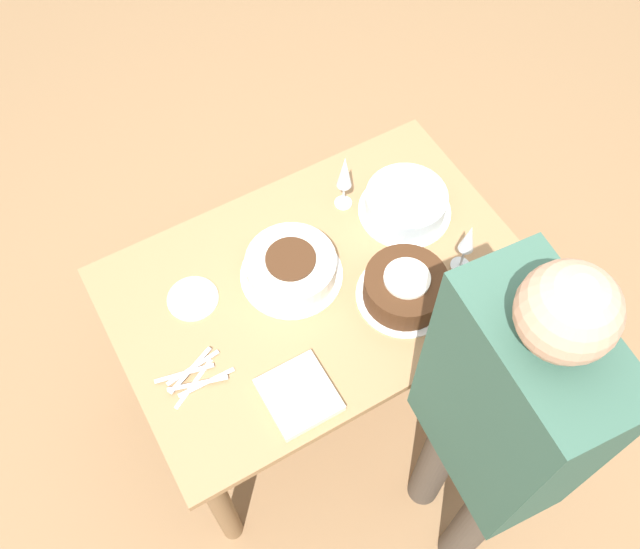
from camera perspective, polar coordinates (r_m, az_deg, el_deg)
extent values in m
plane|color=#8E6B47|center=(2.85, 0.00, -8.45)|extent=(12.00, 12.00, 0.00)
cube|color=#9E754C|center=(2.18, 0.00, -0.88)|extent=(1.25, 0.83, 0.03)
cylinder|color=brown|center=(2.34, -7.93, -17.78)|extent=(0.07, 0.07, 0.73)
cylinder|color=brown|center=(2.59, 14.51, -5.50)|extent=(0.07, 0.07, 0.73)
cylinder|color=brown|center=(2.60, -14.39, -4.67)|extent=(0.07, 0.07, 0.73)
cylinder|color=brown|center=(2.82, 6.29, 5.20)|extent=(0.07, 0.07, 0.73)
cylinder|color=white|center=(2.18, -2.29, 0.02)|extent=(0.31, 0.31, 0.01)
cylinder|color=silver|center=(2.14, -2.33, 0.61)|extent=(0.27, 0.27, 0.08)
cylinder|color=#422614|center=(2.10, -2.37, 1.25)|extent=(0.15, 0.15, 0.01)
cylinder|color=white|center=(2.15, 6.70, -1.66)|extent=(0.29, 0.29, 0.01)
cylinder|color=#422614|center=(2.11, 6.84, -1.01)|extent=(0.25, 0.25, 0.09)
cylinder|color=silver|center=(2.07, 6.98, -0.29)|extent=(0.14, 0.14, 0.01)
cylinder|color=white|center=(2.33, 6.77, 5.10)|extent=(0.30, 0.30, 0.01)
cylinder|color=silver|center=(2.29, 6.88, 5.74)|extent=(0.26, 0.26, 0.08)
cylinder|color=silver|center=(2.24, 11.14, 0.72)|extent=(0.06, 0.06, 0.00)
cylinder|color=silver|center=(2.19, 11.36, 1.41)|extent=(0.01, 0.01, 0.09)
cone|color=silver|center=(2.11, 11.82, 2.89)|extent=(0.05, 0.05, 0.11)
cylinder|color=silver|center=(2.33, 1.87, 5.75)|extent=(0.06, 0.06, 0.00)
cylinder|color=silver|center=(2.29, 1.90, 6.48)|extent=(0.01, 0.01, 0.09)
cone|color=silver|center=(2.20, 1.99, 8.24)|extent=(0.05, 0.05, 0.13)
cylinder|color=beige|center=(2.17, -10.13, -1.92)|extent=(0.15, 0.15, 0.01)
cube|color=silver|center=(2.05, -10.07, -8.60)|extent=(0.15, 0.09, 0.00)
cube|color=silver|center=(2.04, -9.06, -8.52)|extent=(0.17, 0.02, 0.00)
cube|color=silver|center=(2.06, -10.12, -7.35)|extent=(0.17, 0.03, 0.00)
cube|color=silver|center=(2.05, -10.80, -7.77)|extent=(0.17, 0.05, 0.00)
cube|color=silver|center=(2.03, -9.76, -8.60)|extent=(0.17, 0.06, 0.00)
cube|color=silver|center=(2.05, -10.34, -7.54)|extent=(0.16, 0.08, 0.00)
cube|color=silver|center=(1.99, -1.70, -9.60)|extent=(0.19, 0.20, 0.03)
cylinder|color=#4C4238|center=(2.32, 12.26, -18.79)|extent=(0.11, 0.11, 0.80)
cylinder|color=#4C4238|center=(2.35, 9.42, -14.20)|extent=(0.11, 0.11, 0.80)
cube|color=#335647|center=(1.65, 14.99, -9.90)|extent=(0.25, 0.42, 0.67)
sphere|color=tan|center=(1.28, 19.23, -2.86)|extent=(0.18, 0.18, 0.18)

